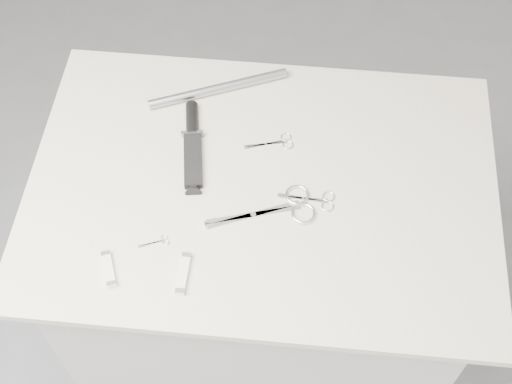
# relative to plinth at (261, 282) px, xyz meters

# --- Properties ---
(ground) EXTENTS (4.00, 4.00, 0.01)m
(ground) POSITION_rel_plinth_xyz_m (0.00, 0.00, -0.46)
(ground) COLOR slate
(ground) RESTS_ON ground
(plinth) EXTENTS (0.90, 0.60, 0.90)m
(plinth) POSITION_rel_plinth_xyz_m (0.00, 0.00, 0.00)
(plinth) COLOR #B5B5B2
(plinth) RESTS_ON ground
(display_board) EXTENTS (1.00, 0.70, 0.02)m
(display_board) POSITION_rel_plinth_xyz_m (0.00, 0.00, 0.46)
(display_board) COLOR beige
(display_board) RESTS_ON plinth
(large_shears) EXTENTS (0.23, 0.13, 0.01)m
(large_shears) POSITION_rel_plinth_xyz_m (0.05, -0.06, 0.47)
(large_shears) COLOR silver
(large_shears) RESTS_ON display_board
(embroidery_scissors_a) EXTENTS (0.12, 0.05, 0.00)m
(embroidery_scissors_a) POSITION_rel_plinth_xyz_m (0.12, -0.03, 0.47)
(embroidery_scissors_a) COLOR silver
(embroidery_scissors_a) RESTS_ON display_board
(embroidery_scissors_b) EXTENTS (0.11, 0.06, 0.00)m
(embroidery_scissors_b) POSITION_rel_plinth_xyz_m (0.02, 0.11, 0.47)
(embroidery_scissors_b) COLOR silver
(embroidery_scissors_b) RESTS_ON display_board
(tiny_scissors) EXTENTS (0.06, 0.04, 0.00)m
(tiny_scissors) POSITION_rel_plinth_xyz_m (-0.20, -0.16, 0.47)
(tiny_scissors) COLOR silver
(tiny_scissors) RESTS_ON display_board
(sheathed_knife) EXTENTS (0.07, 0.23, 0.03)m
(sheathed_knife) POSITION_rel_plinth_xyz_m (-0.16, 0.09, 0.48)
(sheathed_knife) COLOR black
(sheathed_knife) RESTS_ON display_board
(pocket_knife_a) EXTENTS (0.02, 0.09, 0.01)m
(pocket_knife_a) POSITION_rel_plinth_xyz_m (-0.13, -0.23, 0.48)
(pocket_knife_a) COLOR silver
(pocket_knife_a) RESTS_ON display_board
(pocket_knife_b) EXTENTS (0.04, 0.08, 0.01)m
(pocket_knife_b) POSITION_rel_plinth_xyz_m (-0.28, -0.23, 0.47)
(pocket_knife_b) COLOR silver
(pocket_knife_b) RESTS_ON display_board
(metal_rail) EXTENTS (0.31, 0.15, 0.02)m
(metal_rail) POSITION_rel_plinth_xyz_m (-0.13, 0.25, 0.48)
(metal_rail) COLOR #95979D
(metal_rail) RESTS_ON display_board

